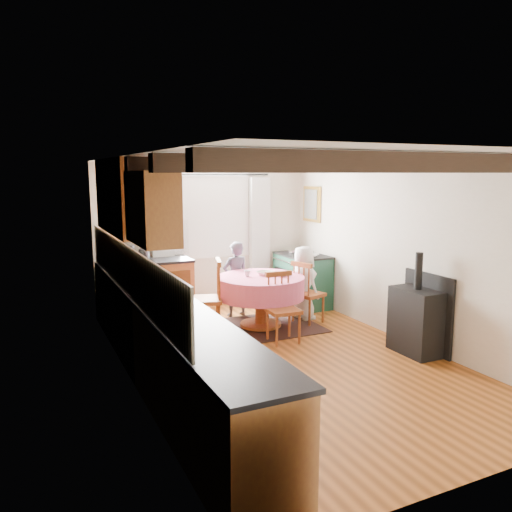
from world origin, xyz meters
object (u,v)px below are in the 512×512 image
child_far (236,279)px  cup (247,273)px  cast_iron_stove (417,304)px  chair_near (283,308)px  dining_table (261,302)px  child_right (303,283)px  chair_left (206,297)px  chair_right (308,292)px  aga_range (302,280)px

child_far → cup: child_far is taller
cast_iron_stove → child_far: size_ratio=1.08×
child_far → cup: bearing=78.8°
chair_near → cast_iron_stove: (1.29, -1.07, 0.17)m
dining_table → cast_iron_stove: (1.28, -1.78, 0.26)m
cast_iron_stove → child_right: 1.96m
dining_table → chair_left: chair_left is taller
chair_left → chair_right: size_ratio=1.12×
dining_table → child_right: bearing=8.4°
dining_table → chair_near: bearing=-91.1°
child_far → child_right: 1.06m
aga_range → cup: (-1.34, -0.70, 0.35)m
dining_table → child_right: (0.78, 0.12, 0.19)m
aga_range → child_right: (-0.38, -0.67, 0.12)m
chair_right → child_far: size_ratio=0.80×
cup → cast_iron_stove: bearing=-52.2°
aga_range → cup: aga_range is taller
cup → aga_range: bearing=27.7°
chair_left → chair_right: bearing=102.4°
chair_left → chair_right: (1.58, -0.14, -0.06)m
chair_right → chair_left: bearing=66.9°
dining_table → aga_range: bearing=34.1°
aga_range → cast_iron_stove: (0.11, -2.57, 0.19)m
chair_near → cup: bearing=104.7°
dining_table → child_far: size_ratio=1.06×
dining_table → cast_iron_stove: cast_iron_stove is taller
chair_left → aga_range: chair_left is taller
chair_near → chair_right: 1.00m
dining_table → cast_iron_stove: 2.21m
child_right → cup: 0.98m
cast_iron_stove → child_right: size_ratio=1.12×
dining_table → chair_left: (-0.82, 0.07, 0.15)m
chair_right → cup: bearing=62.3°
chair_right → cast_iron_stove: (0.52, -1.71, 0.17)m
dining_table → child_far: child_far is taller
dining_table → chair_left: 0.84m
chair_left → dining_table: bearing=102.7°
aga_range → child_far: size_ratio=0.83×
chair_right → child_far: 1.16m
cup → child_far: bearing=82.2°
cast_iron_stove → child_right: bearing=104.6°
chair_near → cast_iron_stove: 1.68m
chair_near → chair_left: chair_left is taller
chair_near → chair_left: bearing=139.5°
child_far → chair_near: bearing=89.5°
dining_table → cast_iron_stove: bearing=-54.4°
aga_range → chair_near: bearing=-128.1°
cast_iron_stove → child_far: (-1.36, 2.50, -0.05)m
chair_left → cast_iron_stove: (2.10, -1.85, 0.11)m
aga_range → child_right: child_right is taller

